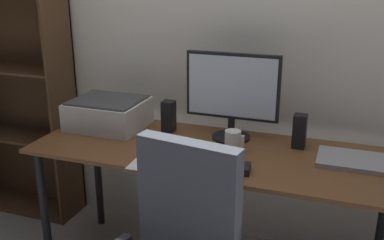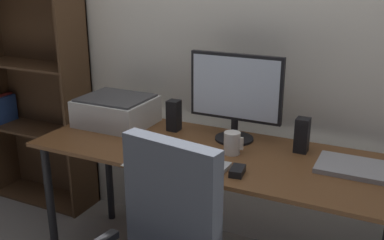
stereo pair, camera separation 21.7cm
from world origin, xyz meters
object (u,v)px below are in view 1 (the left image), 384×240
laptop (353,160)px  bookshelf (17,102)px  printer (108,113)px  desk (212,165)px  keyboard (202,162)px  mouse (244,169)px  monitor (232,91)px  speaker_right (300,131)px  speaker_left (169,116)px  coffee_mug (233,141)px

laptop → bookshelf: bearing=173.0°
bookshelf → printer: bearing=-14.1°
desk → printer: size_ratio=4.48×
keyboard → mouse: mouse is taller
mouse → laptop: mouse is taller
desk → laptop: 0.67m
monitor → speaker_right: 0.39m
monitor → speaker_right: bearing=-1.3°
keyboard → laptop: size_ratio=0.91×
desk → speaker_right: size_ratio=10.54×
desk → laptop: bearing=6.1°
speaker_left → speaker_right: 0.70m
printer → speaker_left: bearing=8.3°
keyboard → speaker_left: speaker_left is taller
coffee_mug → speaker_left: size_ratio=0.64×
laptop → bookshelf: bookshelf is taller
desk → monitor: bearing=76.0°
laptop → speaker_right: (-0.26, 0.11, 0.07)m
desk → coffee_mug: 0.17m
monitor → coffee_mug: 0.27m
speaker_right → printer: size_ratio=0.43×
monitor → keyboard: (-0.04, -0.37, -0.25)m
coffee_mug → speaker_right: size_ratio=0.64×
monitor → speaker_right: size_ratio=2.85×
desk → laptop: laptop is taller
laptop → monitor: bearing=169.4°
speaker_left → speaker_right: (0.70, 0.00, 0.00)m
keyboard → coffee_mug: size_ratio=2.67×
keyboard → desk: bearing=93.8°
laptop → keyboard: bearing=-158.6°
keyboard → bookshelf: bookshelf is taller
speaker_right → bookshelf: bearing=175.3°
laptop → speaker_left: size_ratio=1.88×
coffee_mug → printer: size_ratio=0.27×
coffee_mug → printer: 0.76m
desk → keyboard: 0.20m
speaker_right → desk: bearing=-156.0°
coffee_mug → speaker_right: bearing=30.1°
laptop → speaker_right: bearing=157.9°
keyboard → speaker_left: 0.48m
desk → coffee_mug: bearing=3.3°
laptop → printer: printer is taller
laptop → speaker_left: speaker_left is taller
coffee_mug → monitor: bearing=107.8°
coffee_mug → keyboard: bearing=-116.0°
speaker_left → monitor: bearing=1.3°
mouse → bookshelf: bearing=155.4°
coffee_mug → bookshelf: bookshelf is taller
laptop → printer: size_ratio=0.80×
monitor → mouse: bearing=-67.2°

